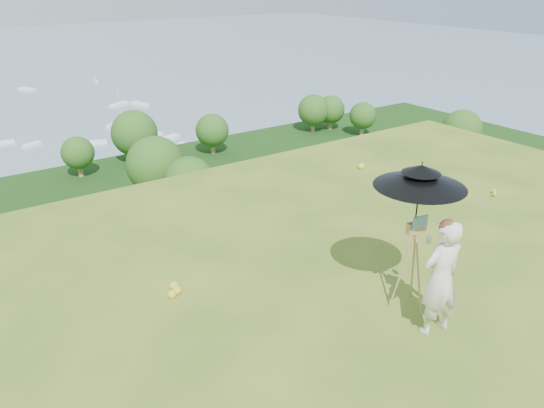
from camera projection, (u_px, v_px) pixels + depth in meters
ground at (489, 289)px, 7.79m from camera, size 14.00×14.00×0.00m
forest_slope at (78, 392)px, 45.76m from camera, size 140.00×56.00×22.00m
shoreline_tier at (6, 268)px, 78.67m from camera, size 170.00×28.00×8.00m
slope_trees at (51, 250)px, 40.14m from camera, size 110.00×50.00×6.00m
wildflowers at (475, 279)px, 7.95m from camera, size 10.00×10.50×0.12m
painter at (441, 278)px, 6.57m from camera, size 0.63×0.46×1.59m
field_easel at (412, 262)px, 7.14m from camera, size 0.63×0.63×1.40m
sun_umbrella at (418, 197)px, 6.79m from camera, size 1.34×1.34×0.96m
painter_cap at (449, 224)px, 6.27m from camera, size 0.22×0.26×0.10m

